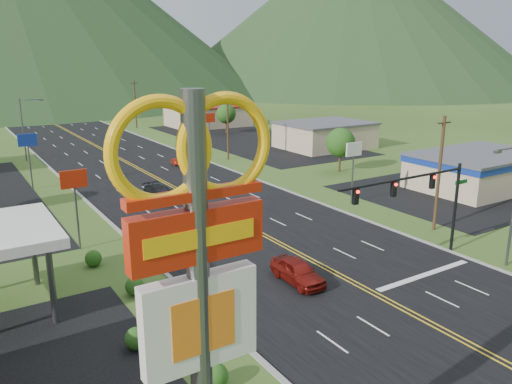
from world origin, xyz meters
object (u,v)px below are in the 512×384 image
car_red_near (298,272)px  car_dark_mid (161,194)px  car_red_far (183,162)px  streetlight_west (25,125)px  traffic_signal (422,192)px  pylon_sign (198,275)px

car_red_near → car_dark_mid: car_red_near is taller
car_red_near → car_red_far: 39.09m
streetlight_west → car_red_far: 24.15m
car_dark_mid → car_red_far: car_dark_mid is taller
car_red_near → car_red_far: size_ratio=1.06×
traffic_signal → streetlight_west: size_ratio=1.46×
pylon_sign → traffic_signal: bearing=27.1°
streetlight_west → car_red_near: bearing=-81.1°
pylon_sign → car_red_far: (22.76, 51.90, -8.58)m
streetlight_west → car_dark_mid: (8.31, -30.56, -4.41)m
streetlight_west → traffic_signal: bearing=-72.0°
pylon_sign → traffic_signal: pylon_sign is taller
streetlight_west → car_red_near: size_ratio=1.94×
pylon_sign → car_dark_mid: (13.63, 37.44, -8.53)m
traffic_signal → car_dark_mid: 27.66m
pylon_sign → car_red_far: 57.32m
streetlight_west → car_dark_mid: 31.98m
pylon_sign → traffic_signal: size_ratio=1.07×
traffic_signal → car_red_near: bearing=169.1°
streetlight_west → pylon_sign: bearing=-94.5°
pylon_sign → traffic_signal: (23.48, 12.00, -3.97)m
car_red_near → car_dark_mid: (-0.22, 23.59, -0.02)m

